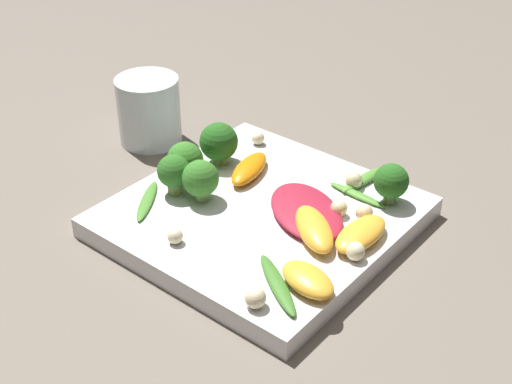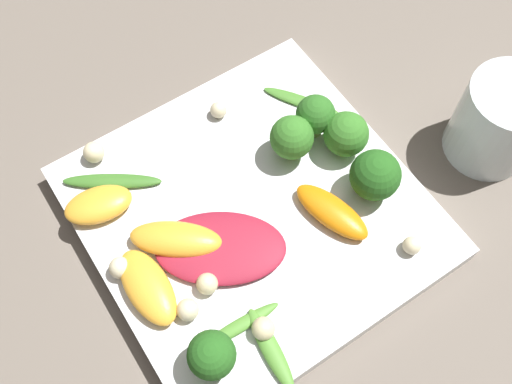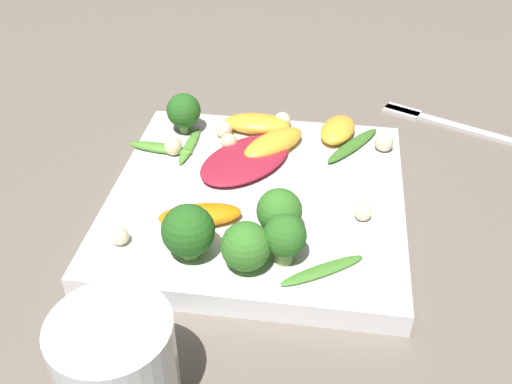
{
  "view_description": "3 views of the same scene",
  "coord_description": "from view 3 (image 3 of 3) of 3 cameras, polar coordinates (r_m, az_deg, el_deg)",
  "views": [
    {
      "loc": [
        -0.37,
        0.46,
        0.42
      ],
      "look_at": [
        0.01,
        -0.0,
        0.04
      ],
      "focal_mm": 50.0,
      "sensor_mm": 36.0,
      "label": 1
    },
    {
      "loc": [
        -0.12,
        -0.18,
        0.47
      ],
      "look_at": [
        0.0,
        0.0,
        0.04
      ],
      "focal_mm": 42.0,
      "sensor_mm": 36.0,
      "label": 2
    },
    {
      "loc": [
        0.43,
        0.06,
        0.35
      ],
      "look_at": [
        0.02,
        0.0,
        0.03
      ],
      "focal_mm": 42.0,
      "sensor_mm": 36.0,
      "label": 3
    }
  ],
  "objects": [
    {
      "name": "ground_plane",
      "position": [
        0.56,
        0.09,
        -1.72
      ],
      "size": [
        2.4,
        2.4,
        0.0
      ],
      "primitive_type": "plane",
      "color": "#6B6056"
    },
    {
      "name": "macadamia_nut_0",
      "position": [
        0.52,
        10.14,
        -1.91
      ],
      "size": [
        0.01,
        0.01,
        0.01
      ],
      "color": "beige",
      "rests_on": "plate"
    },
    {
      "name": "broccoli_floret_2",
      "position": [
        0.63,
        -6.9,
        7.65
      ],
      "size": [
        0.04,
        0.04,
        0.04
      ],
      "color": "#7A9E51",
      "rests_on": "plate"
    },
    {
      "name": "broccoli_floret_0",
      "position": [
        0.48,
        2.23,
        -1.9
      ],
      "size": [
        0.04,
        0.04,
        0.04
      ],
      "color": "#84AD5B",
      "rests_on": "plate"
    },
    {
      "name": "orange_segment_1",
      "position": [
        0.63,
        7.79,
        5.9
      ],
      "size": [
        0.06,
        0.05,
        0.02
      ],
      "color": "#FCAD33",
      "rests_on": "plate"
    },
    {
      "name": "orange_segment_3",
      "position": [
        0.63,
        0.1,
        6.53
      ],
      "size": [
        0.03,
        0.07,
        0.02
      ],
      "color": "#FCAD33",
      "rests_on": "plate"
    },
    {
      "name": "orange_segment_0",
      "position": [
        0.6,
        1.67,
        4.64
      ],
      "size": [
        0.08,
        0.07,
        0.02
      ],
      "color": "#FCAD33",
      "rests_on": "plate"
    },
    {
      "name": "macadamia_nut_2",
      "position": [
        0.6,
        -2.61,
        4.8
      ],
      "size": [
        0.02,
        0.02,
        0.02
      ],
      "color": "beige",
      "rests_on": "plate"
    },
    {
      "name": "orange_segment_2",
      "position": [
        0.51,
        -5.36,
        -2.21
      ],
      "size": [
        0.05,
        0.08,
        0.02
      ],
      "color": "orange",
      "rests_on": "plate"
    },
    {
      "name": "arugula_sprig_2",
      "position": [
        0.47,
        6.35,
        -7.41
      ],
      "size": [
        0.05,
        0.07,
        0.0
      ],
      "color": "#47842D",
      "rests_on": "plate"
    },
    {
      "name": "macadamia_nut_3",
      "position": [
        0.61,
        12.11,
        4.64
      ],
      "size": [
        0.02,
        0.02,
        0.02
      ],
      "color": "beige",
      "rests_on": "plate"
    },
    {
      "name": "broccoli_floret_4",
      "position": [
        0.46,
        -0.98,
        -5.22
      ],
      "size": [
        0.04,
        0.04,
        0.04
      ],
      "color": "#84AD5B",
      "rests_on": "plate"
    },
    {
      "name": "radicchio_leaf_0",
      "position": [
        0.58,
        -1.02,
        3.12
      ],
      "size": [
        0.12,
        0.11,
        0.01
      ],
      "color": "maroon",
      "rests_on": "plate"
    },
    {
      "name": "fork",
      "position": [
        0.72,
        17.56,
        6.41
      ],
      "size": [
        0.09,
        0.18,
        0.01
      ],
      "color": "silver",
      "rests_on": "ground_plane"
    },
    {
      "name": "macadamia_nut_1",
      "position": [
        0.62,
        -3.08,
        5.98
      ],
      "size": [
        0.02,
        0.02,
        0.02
      ],
      "color": "beige",
      "rests_on": "plate"
    },
    {
      "name": "macadamia_nut_6",
      "position": [
        0.5,
        -12.86,
        -4.13
      ],
      "size": [
        0.02,
        0.02,
        0.02
      ],
      "color": "beige",
      "rests_on": "plate"
    },
    {
      "name": "arugula_sprig_3",
      "position": [
        0.61,
        9.21,
        4.42
      ],
      "size": [
        0.08,
        0.06,
        0.01
      ],
      "color": "#3D7528",
      "rests_on": "plate"
    },
    {
      "name": "arugula_sprig_0",
      "position": [
        0.61,
        -6.35,
        4.41
      ],
      "size": [
        0.07,
        0.01,
        0.01
      ],
      "color": "#518E33",
      "rests_on": "plate"
    },
    {
      "name": "broccoli_floret_3",
      "position": [
        0.47,
        -6.47,
        -3.75
      ],
      "size": [
        0.04,
        0.04,
        0.05
      ],
      "color": "#7A9E51",
      "rests_on": "plate"
    },
    {
      "name": "macadamia_nut_4",
      "position": [
        0.6,
        -7.89,
        4.34
      ],
      "size": [
        0.02,
        0.02,
        0.02
      ],
      "color": "beige",
      "rests_on": "plate"
    },
    {
      "name": "arugula_sprig_1",
      "position": [
        0.61,
        -9.11,
        4.18
      ],
      "size": [
        0.02,
        0.07,
        0.01
      ],
      "color": "#518E33",
      "rests_on": "plate"
    },
    {
      "name": "drinking_glass",
      "position": [
        0.39,
        -13.05,
        -16.09
      ],
      "size": [
        0.08,
        0.08,
        0.08
      ],
      "color": "silver",
      "rests_on": "ground_plane"
    },
    {
      "name": "broccoli_floret_1",
      "position": [
        0.46,
        2.75,
        -4.29
      ],
      "size": [
        0.03,
        0.03,
        0.04
      ],
      "color": "#7A9E51",
      "rests_on": "plate"
    },
    {
      "name": "macadamia_nut_5",
      "position": [
        0.64,
        2.53,
        6.85
      ],
      "size": [
        0.02,
        0.02,
        0.02
      ],
      "color": "beige",
      "rests_on": "plate"
    },
    {
      "name": "plate",
      "position": [
        0.55,
        0.1,
        -0.85
      ],
      "size": [
        0.26,
        0.26,
        0.02
      ],
      "color": "white",
      "rests_on": "ground_plane"
    }
  ]
}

